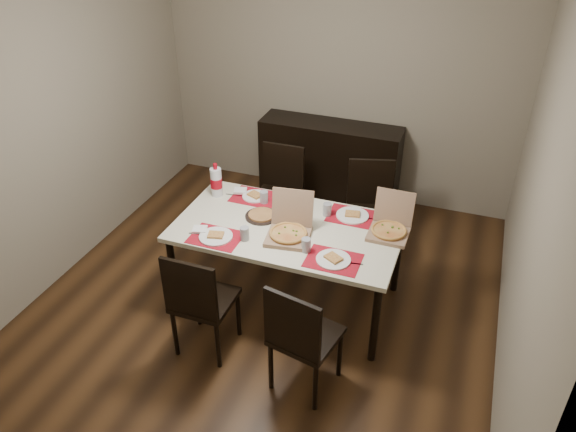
# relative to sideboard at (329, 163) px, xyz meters

# --- Properties ---
(ground) EXTENTS (3.80, 4.00, 0.02)m
(ground) POSITION_rel_sideboard_xyz_m (0.00, -1.78, -0.46)
(ground) COLOR #432914
(ground) RESTS_ON ground
(room_walls) EXTENTS (3.84, 4.02, 2.62)m
(room_walls) POSITION_rel_sideboard_xyz_m (0.00, -1.35, 1.28)
(room_walls) COLOR gray
(room_walls) RESTS_ON ground
(sideboard) EXTENTS (1.50, 0.40, 0.90)m
(sideboard) POSITION_rel_sideboard_xyz_m (0.00, 0.00, 0.00)
(sideboard) COLOR black
(sideboard) RESTS_ON ground
(dining_table) EXTENTS (1.80, 1.00, 0.75)m
(dining_table) POSITION_rel_sideboard_xyz_m (0.16, -1.76, 0.23)
(dining_table) COLOR beige
(dining_table) RESTS_ON ground
(chair_near_left) EXTENTS (0.42, 0.42, 0.93)m
(chair_near_left) POSITION_rel_sideboard_xyz_m (-0.23, -2.56, 0.06)
(chair_near_left) COLOR black
(chair_near_left) RESTS_ON ground
(chair_near_right) EXTENTS (0.50, 0.50, 0.93)m
(chair_near_right) POSITION_rel_sideboard_xyz_m (0.58, -2.65, 0.06)
(chair_near_right) COLOR black
(chair_near_right) RESTS_ON ground
(chair_far_left) EXTENTS (0.42, 0.42, 0.93)m
(chair_far_left) POSITION_rel_sideboard_xyz_m (-0.27, -0.81, 0.06)
(chair_far_left) COLOR black
(chair_far_left) RESTS_ON ground
(chair_far_right) EXTENTS (0.52, 0.52, 0.93)m
(chair_far_right) POSITION_rel_sideboard_xyz_m (0.63, -0.83, 0.06)
(chair_far_right) COLOR black
(chair_far_right) RESTS_ON ground
(setting_near_left) EXTENTS (0.48, 0.30, 0.11)m
(setting_near_left) POSITION_rel_sideboard_xyz_m (-0.27, -2.08, 0.32)
(setting_near_left) COLOR #AB0B1C
(setting_near_left) RESTS_ON dining_table
(setting_near_right) EXTENTS (0.48, 0.30, 0.11)m
(setting_near_right) POSITION_rel_sideboard_xyz_m (0.57, -2.06, 0.32)
(setting_near_right) COLOR #AB0B1C
(setting_near_right) RESTS_ON dining_table
(setting_far_left) EXTENTS (0.46, 0.30, 0.11)m
(setting_far_left) POSITION_rel_sideboard_xyz_m (-0.25, -1.44, 0.32)
(setting_far_left) COLOR #AB0B1C
(setting_far_left) RESTS_ON dining_table
(setting_far_right) EXTENTS (0.50, 0.30, 0.11)m
(setting_far_right) POSITION_rel_sideboard_xyz_m (0.56, -1.45, 0.32)
(setting_far_right) COLOR #AB0B1C
(setting_far_right) RESTS_ON dining_table
(napkin_loose) EXTENTS (0.16, 0.16, 0.02)m
(napkin_loose) POSITION_rel_sideboard_xyz_m (0.16, -1.76, 0.31)
(napkin_loose) COLOR white
(napkin_loose) RESTS_ON dining_table
(pizza_box_center) EXTENTS (0.38, 0.41, 0.33)m
(pizza_box_center) POSITION_rel_sideboard_xyz_m (0.22, -1.88, 0.35)
(pizza_box_center) COLOR #8A684F
(pizza_box_center) RESTS_ON dining_table
(pizza_box_right) EXTENTS (0.31, 0.34, 0.31)m
(pizza_box_right) POSITION_rel_sideboard_xyz_m (0.94, -1.58, 0.35)
(pizza_box_right) COLOR #8A684F
(pizza_box_right) RESTS_ON dining_table
(faina_plate) EXTENTS (0.27, 0.27, 0.03)m
(faina_plate) POSITION_rel_sideboard_xyz_m (-0.09, -1.70, 0.31)
(faina_plate) COLOR black
(faina_plate) RESTS_ON dining_table
(dip_bowl) EXTENTS (0.14, 0.14, 0.03)m
(dip_bowl) POSITION_rel_sideboard_xyz_m (0.20, -1.56, 0.31)
(dip_bowl) COLOR white
(dip_bowl) RESTS_ON dining_table
(soda_bottle) EXTENTS (0.10, 0.10, 0.31)m
(soda_bottle) POSITION_rel_sideboard_xyz_m (-0.59, -1.50, 0.43)
(soda_bottle) COLOR silver
(soda_bottle) RESTS_ON dining_table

